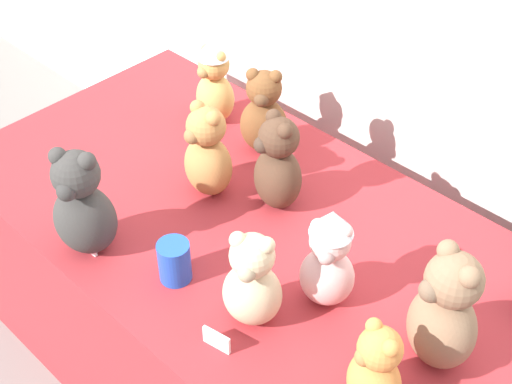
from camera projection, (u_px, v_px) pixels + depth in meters
The scene contains 13 objects.
display_table at pixel (256, 313), 2.09m from camera, with size 1.76×0.90×0.72m, color maroon.
teddy_bear_cocoa at pixel (278, 165), 1.84m from camera, with size 0.18×0.17×0.29m.
teddy_bear_caramel at pixel (207, 153), 1.88m from camera, with size 0.15×0.13×0.28m.
teddy_bear_chestnut at pixel (264, 114), 2.03m from camera, with size 0.18×0.18×0.27m.
teddy_bear_honey at pixel (214, 81), 2.14m from camera, with size 0.13×0.12×0.29m.
teddy_bear_charcoal at pixel (82, 206), 1.70m from camera, with size 0.21×0.20×0.31m.
teddy_bear_sand at pixel (252, 282), 1.54m from camera, with size 0.17×0.17×0.27m.
teddy_bear_ginger at pixel (375, 372), 1.38m from camera, with size 0.15×0.14×0.24m.
teddy_bear_mocha at pixel (445, 313), 1.45m from camera, with size 0.21×0.19×0.32m.
teddy_bear_blush at pixel (328, 259), 1.57m from camera, with size 0.16×0.16×0.28m.
party_cup_blue at pixel (174, 261), 1.68m from camera, with size 0.08×0.08×0.11m, color blue.
name_card_front_left at pixel (217, 340), 1.54m from camera, with size 0.07×0.01×0.05m, color white.
name_card_front_middle at pixel (86, 243), 1.77m from camera, with size 0.07×0.01×0.05m, color white.
Camera 1 is at (0.93, -0.72, 2.00)m, focal length 49.20 mm.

